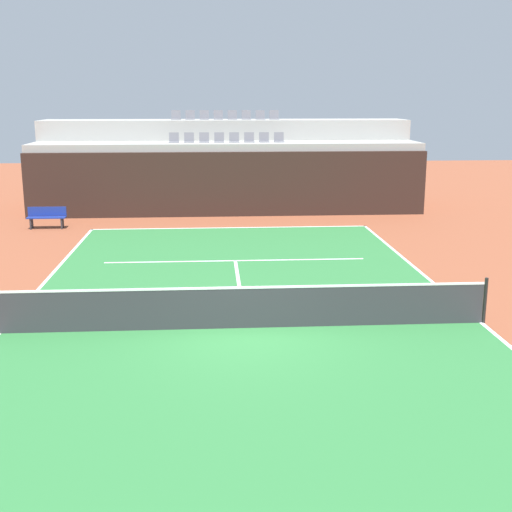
% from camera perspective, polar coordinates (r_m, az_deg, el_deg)
% --- Properties ---
extents(ground_plane, '(80.00, 80.00, 0.00)m').
position_cam_1_polar(ground_plane, '(15.23, -0.88, -6.16)').
color(ground_plane, brown).
extents(court_surface, '(11.00, 24.00, 0.01)m').
position_cam_1_polar(court_surface, '(15.23, -0.88, -6.14)').
color(court_surface, '#2D7238').
rests_on(court_surface, ground_plane).
extents(baseline_far, '(11.00, 0.10, 0.00)m').
position_cam_1_polar(baseline_far, '(26.79, -2.21, 2.42)').
color(baseline_far, white).
rests_on(baseline_far, court_surface).
extents(sideline_right, '(0.10, 24.00, 0.00)m').
position_cam_1_polar(sideline_right, '(16.42, 18.57, -5.37)').
color(sideline_right, white).
rests_on(sideline_right, court_surface).
extents(service_line_far, '(8.26, 0.10, 0.00)m').
position_cam_1_polar(service_line_far, '(21.37, -1.77, -0.40)').
color(service_line_far, white).
rests_on(service_line_far, court_surface).
extents(centre_service_line, '(0.10, 6.40, 0.00)m').
position_cam_1_polar(centre_service_line, '(18.28, -1.40, -2.78)').
color(centre_service_line, white).
rests_on(centre_service_line, court_surface).
extents(back_wall, '(17.40, 0.30, 2.79)m').
position_cam_1_polar(back_wall, '(29.31, -2.39, 6.10)').
color(back_wall, black).
rests_on(back_wall, ground_plane).
extents(stands_tier_lower, '(17.40, 2.40, 3.11)m').
position_cam_1_polar(stands_tier_lower, '(30.63, -2.46, 6.71)').
color(stands_tier_lower, '#9E9E99').
rests_on(stands_tier_lower, ground_plane).
extents(stands_tier_upper, '(17.40, 2.40, 4.03)m').
position_cam_1_polar(stands_tier_upper, '(32.97, -2.58, 7.99)').
color(stands_tier_upper, '#9E9E99').
rests_on(stands_tier_upper, ground_plane).
extents(seating_row_lower, '(5.16, 0.44, 0.44)m').
position_cam_1_polar(seating_row_lower, '(30.58, -2.50, 9.86)').
color(seating_row_lower, slate).
rests_on(seating_row_lower, stands_tier_lower).
extents(seating_row_upper, '(5.16, 0.44, 0.44)m').
position_cam_1_polar(seating_row_upper, '(32.93, -2.62, 11.72)').
color(seating_row_upper, slate).
rests_on(seating_row_upper, stands_tier_upper).
extents(tennis_net, '(11.08, 0.08, 1.07)m').
position_cam_1_polar(tennis_net, '(15.07, -0.88, -4.33)').
color(tennis_net, black).
rests_on(tennis_net, court_surface).
extents(player_bench, '(1.50, 0.40, 0.85)m').
position_cam_1_polar(player_bench, '(27.87, -17.34, 3.28)').
color(player_bench, navy).
rests_on(player_bench, ground_plane).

